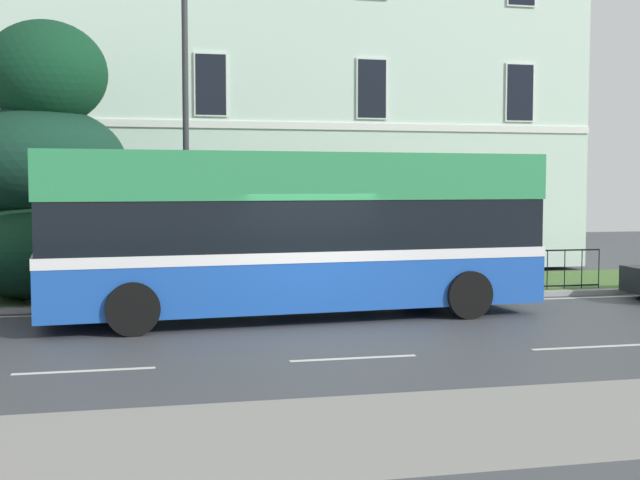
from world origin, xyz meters
name	(u,v)px	position (x,y,z in m)	size (l,w,h in m)	color
ground_plane	(318,331)	(0.00, 0.75, -0.02)	(60.00, 56.00, 0.18)	#43464B
georgian_townhouse	(265,69)	(1.21, 14.38, 6.59)	(18.92, 10.16, 12.87)	silver
iron_verge_railing	(335,274)	(1.21, 4.40, 0.62)	(13.44, 0.04, 0.97)	black
evergreen_tree	(45,188)	(-5.24, 5.99, 2.59)	(4.70, 4.70, 6.30)	#423328
single_decker_bus	(295,232)	(-0.12, 2.30, 1.72)	(10.12, 3.13, 3.28)	#1D51B3
street_lamp_post	(186,110)	(-2.07, 5.25, 4.36)	(0.36, 0.24, 7.47)	#333338
litter_bin	(363,267)	(2.02, 4.93, 0.71)	(0.48, 0.48, 1.18)	#4C4742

